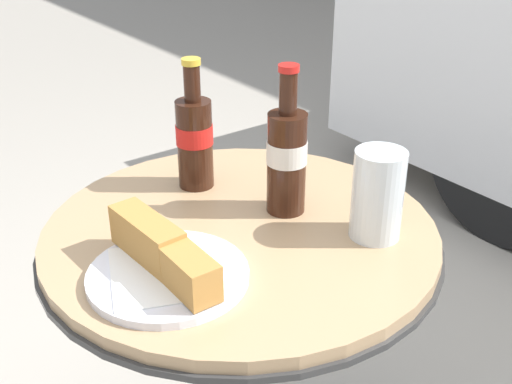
# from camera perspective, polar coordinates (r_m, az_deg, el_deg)

# --- Properties ---
(bistro_table) EXTENTS (0.62, 0.62, 0.71)m
(bistro_table) POSITION_cam_1_polar(r_m,az_deg,el_deg) (1.11, -1.29, -12.54)
(bistro_table) COLOR #333333
(bistro_table) RESTS_ON ground_plane
(cola_bottle_left) EXTENTS (0.06, 0.06, 0.22)m
(cola_bottle_left) POSITION_cam_1_polar(r_m,az_deg,el_deg) (1.09, -5.48, 4.81)
(cola_bottle_left) COLOR #33190F
(cola_bottle_left) RESTS_ON bistro_table
(cola_bottle_right) EXTENTS (0.06, 0.06, 0.24)m
(cola_bottle_right) POSITION_cam_1_polar(r_m,az_deg,el_deg) (0.99, 2.86, 3.13)
(cola_bottle_right) COLOR #33190F
(cola_bottle_right) RESTS_ON bistro_table
(drinking_glass) EXTENTS (0.08, 0.08, 0.14)m
(drinking_glass) POSITION_cam_1_polar(r_m,az_deg,el_deg) (0.95, 10.72, -0.56)
(drinking_glass) COLOR #C68923
(drinking_glass) RESTS_ON bistro_table
(lunch_plate_near) EXTENTS (0.22, 0.22, 0.07)m
(lunch_plate_near) POSITION_cam_1_polar(r_m,az_deg,el_deg) (0.87, -8.05, -6.28)
(lunch_plate_near) COLOR white
(lunch_plate_near) RESTS_ON bistro_table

